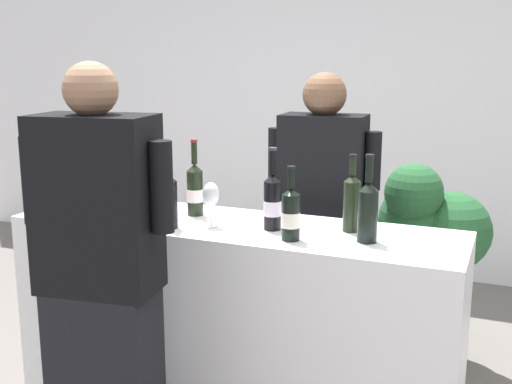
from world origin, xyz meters
name	(u,v)px	position (x,y,z in m)	size (l,w,h in m)	color
wall_back	(370,98)	(0.00, 2.60, 1.40)	(8.00, 0.10, 2.80)	white
counter	(234,331)	(0.00, 0.00, 0.50)	(1.97, 0.55, 1.01)	white
wine_bottle_0	(133,191)	(-0.43, -0.11, 1.14)	(0.08, 0.08, 0.34)	black
wine_bottle_1	(352,201)	(0.50, 0.08, 1.13)	(0.07, 0.07, 0.32)	black
wine_bottle_2	(156,192)	(-0.36, -0.04, 1.13)	(0.08, 0.08, 0.33)	black
wine_bottle_3	(291,214)	(0.32, -0.14, 1.11)	(0.07, 0.07, 0.30)	black
wine_bottle_4	(368,210)	(0.60, -0.05, 1.13)	(0.08, 0.08, 0.35)	black
wine_bottle_5	(195,189)	(-0.23, 0.08, 1.13)	(0.07, 0.07, 0.35)	black
wine_bottle_6	(85,184)	(-0.76, -0.03, 1.13)	(0.08, 0.08, 0.34)	black
wine_bottle_7	(169,199)	(-0.22, -0.16, 1.13)	(0.07, 0.07, 0.33)	black
wine_bottle_8	(272,201)	(0.19, -0.02, 1.13)	(0.07, 0.07, 0.35)	black
wine_glass	(211,196)	(-0.07, -0.08, 1.14)	(0.07, 0.07, 0.19)	silver
ice_bucket	(142,184)	(-0.52, 0.10, 1.12)	(0.22, 0.22, 0.23)	silver
person_server	(321,237)	(0.21, 0.62, 0.80)	(0.58, 0.26, 1.64)	black
person_guest	(102,303)	(-0.25, -0.61, 0.83)	(0.58, 0.30, 1.70)	black
potted_shrub	(427,234)	(0.69, 1.09, 0.75)	(0.64, 0.58, 1.17)	brown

